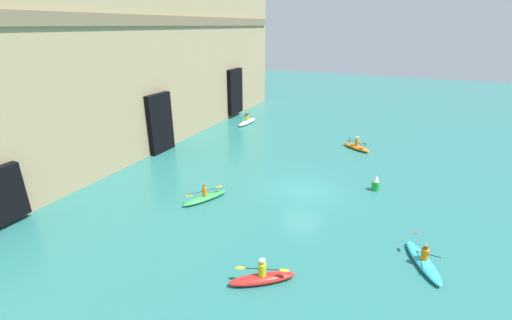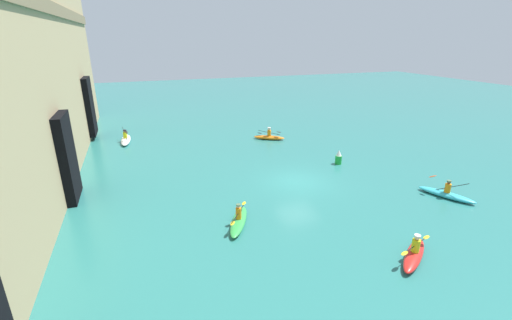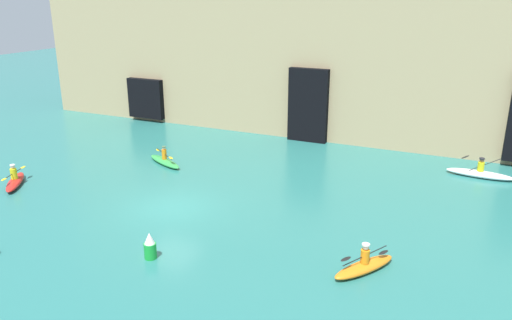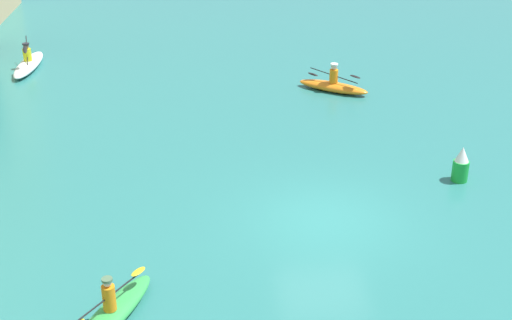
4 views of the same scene
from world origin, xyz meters
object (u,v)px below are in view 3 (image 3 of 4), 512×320
(kayak_red, at_px, (15,181))
(kayak_green, at_px, (165,161))
(kayak_orange, at_px, (364,266))
(kayak_white, at_px, (480,173))
(marker_buoy, at_px, (150,246))

(kayak_red, height_order, kayak_green, kayak_red)
(kayak_orange, bearing_deg, kayak_white, 15.83)
(kayak_red, relative_size, kayak_orange, 0.98)
(kayak_white, height_order, marker_buoy, kayak_white)
(kayak_green, xyz_separation_m, marker_buoy, (5.91, -9.57, 0.30))
(kayak_white, distance_m, kayak_green, 18.11)
(kayak_white, bearing_deg, marker_buoy, 56.11)
(kayak_green, relative_size, marker_buoy, 2.85)
(kayak_red, bearing_deg, marker_buoy, 36.79)
(kayak_white, distance_m, marker_buoy, 18.83)
(kayak_white, xyz_separation_m, kayak_orange, (-3.60, -12.52, 0.01))
(kayak_white, height_order, kayak_red, kayak_white)
(kayak_red, xyz_separation_m, kayak_green, (5.28, 6.23, -0.04))
(kayak_red, distance_m, kayak_orange, 18.97)
(kayak_green, bearing_deg, kayak_orange, 178.55)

